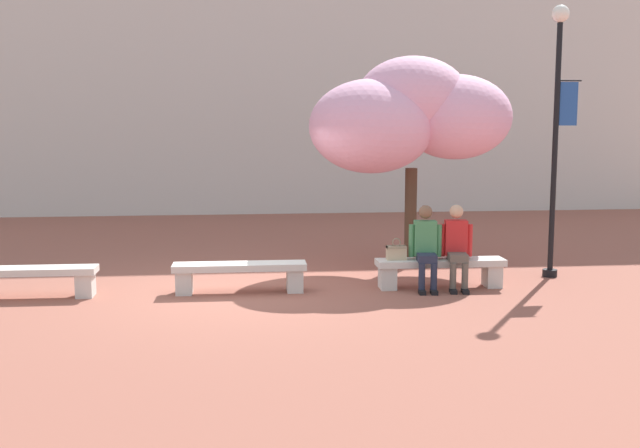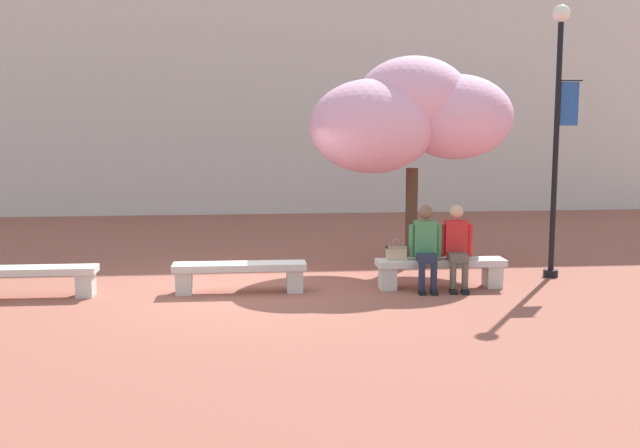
% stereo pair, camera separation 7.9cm
% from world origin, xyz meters
% --- Properties ---
extents(ground_plane, '(100.00, 100.00, 0.00)m').
position_xyz_m(ground_plane, '(0.00, 0.00, 0.00)').
color(ground_plane, '#8E5142').
extents(building_facade, '(28.00, 4.00, 10.85)m').
position_xyz_m(building_facade, '(0.00, 11.87, 5.43)').
color(building_facade, beige).
rests_on(building_facade, ground).
extents(stone_bench_west_end, '(2.01, 0.45, 0.45)m').
position_xyz_m(stone_bench_west_end, '(-3.10, 0.00, 0.31)').
color(stone_bench_west_end, beige).
rests_on(stone_bench_west_end, ground).
extents(stone_bench_near_west, '(2.01, 0.45, 0.45)m').
position_xyz_m(stone_bench_near_west, '(0.00, 0.00, 0.31)').
color(stone_bench_near_west, beige).
rests_on(stone_bench_near_west, ground).
extents(stone_bench_center, '(2.01, 0.45, 0.45)m').
position_xyz_m(stone_bench_center, '(3.10, 0.00, 0.31)').
color(stone_bench_center, beige).
rests_on(stone_bench_center, ground).
extents(person_seated_left, '(0.51, 0.71, 1.29)m').
position_xyz_m(person_seated_left, '(2.84, -0.05, 0.70)').
color(person_seated_left, black).
rests_on(person_seated_left, ground).
extents(person_seated_right, '(0.51, 0.72, 1.29)m').
position_xyz_m(person_seated_right, '(3.33, -0.05, 0.70)').
color(person_seated_right, black).
rests_on(person_seated_right, ground).
extents(handbag, '(0.30, 0.15, 0.34)m').
position_xyz_m(handbag, '(2.40, 0.03, 0.58)').
color(handbag, tan).
rests_on(handbag, stone_bench_center).
extents(cherry_tree_main, '(3.60, 2.16, 3.71)m').
position_xyz_m(cherry_tree_main, '(2.99, 1.87, 2.67)').
color(cherry_tree_main, '#473323').
rests_on(cherry_tree_main, ground).
extents(lamp_post_with_banner, '(0.54, 0.28, 4.41)m').
position_xyz_m(lamp_post_with_banner, '(5.16, 0.63, 2.63)').
color(lamp_post_with_banner, black).
rests_on(lamp_post_with_banner, ground).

